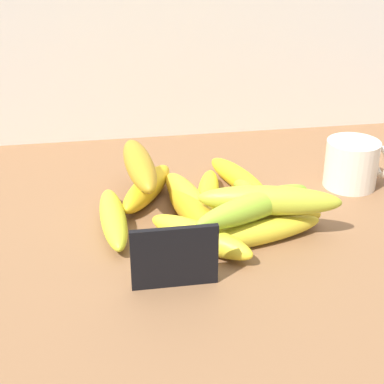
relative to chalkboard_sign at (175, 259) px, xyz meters
The scene contains 17 objects.
counter_top 17.87cm from the chalkboard_sign, 56.98° to the left, with size 110.00×76.00×3.00cm, color brown.
chalkboard_sign is the anchor object (origin of this frame).
coffee_mug 41.32cm from the chalkboard_sign, 35.45° to the left, with size 10.37×8.87×8.08cm.
banana_0 19.08cm from the chalkboard_sign, 75.10° to the left, with size 20.10×4.34×4.34cm, color gold.
banana_1 24.49cm from the chalkboard_sign, 92.74° to the left, with size 16.89×4.10×4.10cm, color yellow.
banana_2 23.53cm from the chalkboard_sign, 68.88° to the left, with size 15.59×3.41×3.41cm, color yellow.
banana_3 15.09cm from the chalkboard_sign, 32.10° to the left, with size 21.00×3.49×3.49cm, color gold.
banana_4 9.51cm from the chalkboard_sign, 59.86° to the left, with size 17.14×3.94×3.94cm, color yellow.
banana_5 14.93cm from the chalkboard_sign, 69.57° to the left, with size 17.14×4.26×4.26cm, color gold.
banana_6 19.14cm from the chalkboard_sign, 55.29° to the left, with size 20.57×3.27×3.27cm, color yellow.
banana_7 19.34cm from the chalkboard_sign, 36.86° to the left, with size 16.71×3.53×3.53cm, color gold.
banana_8 17.06cm from the chalkboard_sign, 114.66° to the left, with size 17.99×3.78×3.78cm, color gold.
banana_9 30.11cm from the chalkboard_sign, 61.30° to the left, with size 16.60×3.61×3.61cm, color yellow.
banana_10 23.52cm from the chalkboard_sign, 50.16° to the left, with size 18.32×3.28×3.28cm, color #8EB029.
banana_11 15.72cm from the chalkboard_sign, 36.13° to the left, with size 19.97×3.92×3.92cm, color #92B92E.
banana_12 18.36cm from the chalkboard_sign, 34.25° to the left, with size 20.49×4.23×4.23cm, color gold.
banana_13 24.47cm from the chalkboard_sign, 95.40° to the left, with size 19.29×4.37×4.37cm, color #B3831E.
Camera 1 is at (-17.16, -75.79, 47.29)cm, focal length 55.16 mm.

